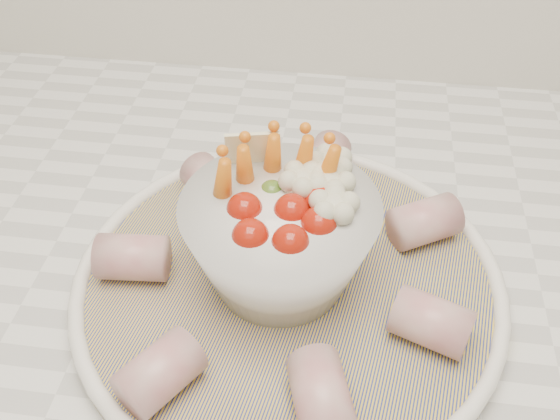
# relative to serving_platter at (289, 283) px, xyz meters

# --- Properties ---
(serving_platter) EXTENTS (0.38, 0.38, 0.02)m
(serving_platter) POSITION_rel_serving_platter_xyz_m (0.00, 0.00, 0.00)
(serving_platter) COLOR navy
(serving_platter) RESTS_ON kitchen_counter
(veggie_bowl) EXTENTS (0.14, 0.14, 0.11)m
(veggie_bowl) POSITION_rel_serving_platter_xyz_m (-0.01, 0.00, 0.05)
(veggie_bowl) COLOR white
(veggie_bowl) RESTS_ON serving_platter
(cured_meat_rolls) EXTENTS (0.28, 0.29, 0.04)m
(cured_meat_rolls) POSITION_rel_serving_platter_xyz_m (-0.00, 0.00, 0.02)
(cured_meat_rolls) COLOR #AD4F56
(cured_meat_rolls) RESTS_ON serving_platter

